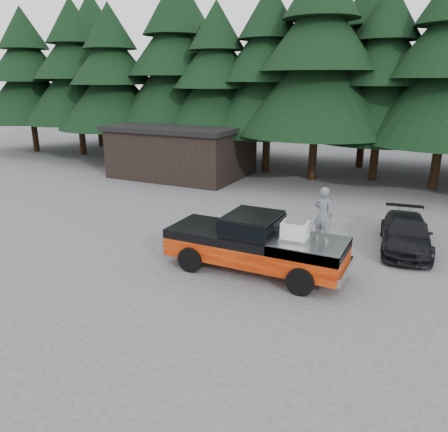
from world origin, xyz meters
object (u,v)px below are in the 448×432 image
at_px(air_compressor, 295,231).
at_px(utility_building, 183,150).
at_px(pickup_truck, 255,252).
at_px(man_on_bed, 323,215).
at_px(parked_car, 406,233).

distance_m(air_compressor, utility_building, 16.62).
relative_size(pickup_truck, man_on_bed, 3.53).
relative_size(pickup_truck, parked_car, 1.42).
distance_m(pickup_truck, parked_car, 6.03).
bearing_deg(man_on_bed, utility_building, -29.27).
xyz_separation_m(pickup_truck, parked_car, (4.27, 4.25, -0.05)).
bearing_deg(parked_car, man_on_bed, -125.11).
bearing_deg(utility_building, man_on_bed, -44.23).
height_order(pickup_truck, utility_building, utility_building).
xyz_separation_m(man_on_bed, utility_building, (-12.20, 11.87, -0.51)).
bearing_deg(pickup_truck, parked_car, 44.88).
bearing_deg(parked_car, air_compressor, -131.62).
distance_m(air_compressor, man_on_bed, 1.00).
xyz_separation_m(man_on_bed, parked_car, (2.15, 4.10, -1.57)).
xyz_separation_m(air_compressor, man_on_bed, (0.78, 0.21, 0.58)).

